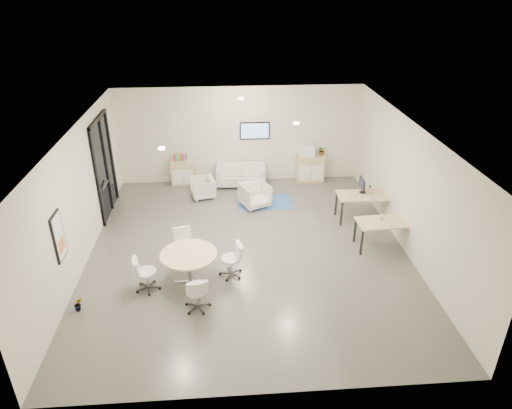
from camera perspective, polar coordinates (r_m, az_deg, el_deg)
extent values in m
cube|color=#54524D|center=(12.00, -0.98, -7.34)|extent=(8.00, 9.00, 0.80)
cube|color=white|center=(10.29, -1.15, 11.39)|extent=(8.00, 9.00, 0.80)
cube|color=beige|center=(15.55, -2.14, 9.13)|extent=(8.00, 0.80, 3.20)
cube|color=beige|center=(6.92, 1.45, -16.50)|extent=(8.00, 0.80, 3.20)
cube|color=beige|center=(11.64, -23.23, 0.49)|extent=(0.80, 9.00, 3.20)
cube|color=beige|center=(12.04, 20.34, 1.91)|extent=(0.80, 9.00, 3.20)
cube|color=black|center=(13.77, -18.43, 4.53)|extent=(0.02, 1.90, 2.85)
cube|color=black|center=(13.33, -19.22, 10.04)|extent=(0.06, 1.90, 0.08)
cube|color=black|center=(12.95, -19.19, 3.00)|extent=(0.06, 0.08, 2.85)
cube|color=black|center=(14.59, -17.61, 5.91)|extent=(0.06, 0.08, 2.85)
cube|color=black|center=(13.90, -18.22, 4.78)|extent=(0.06, 0.07, 2.85)
cube|color=#B2B2B7|center=(13.50, -18.36, 2.35)|extent=(0.04, 0.60, 0.05)
cube|color=black|center=(10.18, -23.46, -3.69)|extent=(0.04, 0.54, 1.04)
cube|color=white|center=(10.18, -23.34, -3.68)|extent=(0.01, 0.46, 0.96)
cube|color=#D46748|center=(10.27, -23.12, -4.65)|extent=(0.01, 0.32, 0.30)
cube|color=black|center=(15.12, -0.16, 9.21)|extent=(0.98, 0.05, 0.58)
cube|color=#92B2FD|center=(15.09, -0.16, 9.18)|extent=(0.90, 0.01, 0.50)
cylinder|color=#FFEAC6|center=(9.53, -11.72, 6.90)|extent=(0.14, 0.14, 0.03)
cylinder|color=#FFEAC6|center=(11.01, 5.06, 10.07)|extent=(0.14, 0.14, 0.03)
cylinder|color=#FFEAC6|center=(13.29, -1.90, 13.11)|extent=(0.14, 0.14, 0.03)
cube|color=#D5BD80|center=(15.43, -9.15, 3.98)|extent=(0.75, 0.38, 0.85)
cube|color=white|center=(15.30, -9.82, 3.38)|extent=(0.32, 0.02, 0.51)
cube|color=white|center=(15.27, -8.53, 3.43)|extent=(0.32, 0.02, 0.51)
cube|color=#D5BD80|center=(15.61, 6.78, 4.56)|extent=(0.92, 0.43, 0.92)
cube|color=white|center=(15.40, 6.13, 3.91)|extent=(0.39, 0.02, 0.55)
cube|color=white|center=(15.48, 7.68, 3.94)|extent=(0.39, 0.02, 0.55)
cube|color=red|center=(15.26, -10.18, 5.79)|extent=(0.04, 0.14, 0.22)
cube|color=#337FCC|center=(15.25, -9.97, 5.80)|extent=(0.04, 0.14, 0.22)
cube|color=gold|center=(15.25, -9.75, 5.81)|extent=(0.04, 0.14, 0.22)
cube|color=#4CB24C|center=(15.24, -9.54, 5.82)|extent=(0.05, 0.14, 0.22)
cube|color=#CC6619|center=(15.24, -9.33, 5.83)|extent=(0.04, 0.14, 0.22)
cube|color=purple|center=(15.23, -9.12, 5.84)|extent=(0.04, 0.14, 0.22)
cube|color=#E54C7F|center=(15.23, -8.90, 5.85)|extent=(0.04, 0.14, 0.22)
cube|color=teal|center=(15.22, -8.69, 5.85)|extent=(0.04, 0.14, 0.22)
cube|color=white|center=(15.36, 6.41, 6.65)|extent=(0.57, 0.49, 0.30)
cube|color=white|center=(15.30, 6.44, 7.29)|extent=(0.42, 0.37, 0.06)
cube|color=silver|center=(15.23, -1.89, 3.31)|extent=(1.64, 0.88, 0.30)
cube|color=silver|center=(15.40, -1.96, 4.79)|extent=(1.61, 0.26, 0.30)
cube|color=silver|center=(15.17, -4.67, 3.73)|extent=(0.18, 0.81, 0.60)
cube|color=silver|center=(15.22, 0.86, 3.91)|extent=(0.18, 0.81, 0.60)
cube|color=#33599C|center=(14.16, 1.07, 0.30)|extent=(1.66, 1.11, 0.01)
imported|color=silver|center=(14.45, -6.69, 2.23)|extent=(0.79, 0.82, 0.71)
imported|color=silver|center=(13.76, -0.12, 1.31)|extent=(1.00, 0.98, 0.80)
cube|color=#D5BD80|center=(13.22, 13.35, 1.10)|extent=(1.51, 0.79, 0.04)
cube|color=black|center=(12.93, 10.63, -1.16)|extent=(0.05, 0.05, 0.74)
cube|color=black|center=(13.34, 16.41, -0.92)|extent=(0.05, 0.05, 0.74)
cube|color=black|center=(13.47, 9.98, 0.12)|extent=(0.05, 0.05, 0.74)
cube|color=black|center=(13.87, 15.55, 0.31)|extent=(0.05, 0.05, 0.74)
cube|color=#D5BD80|center=(12.00, 15.93, -2.12)|extent=(1.50, 0.83, 0.04)
cube|color=black|center=(11.72, 13.07, -4.63)|extent=(0.05, 0.05, 0.72)
cube|color=black|center=(12.18, 19.17, -4.24)|extent=(0.05, 0.05, 0.72)
cube|color=black|center=(12.23, 12.27, -3.11)|extent=(0.05, 0.05, 0.72)
cube|color=black|center=(12.67, 18.14, -2.80)|extent=(0.05, 0.05, 0.72)
cylinder|color=black|center=(13.33, 13.19, 1.51)|extent=(0.20, 0.20, 0.02)
cube|color=black|center=(13.28, 13.24, 1.97)|extent=(0.04, 0.03, 0.24)
cube|color=black|center=(13.21, 13.10, 2.56)|extent=(0.03, 0.50, 0.32)
cylinder|color=#D5BD80|center=(10.34, -8.42, -6.18)|extent=(1.28, 1.28, 0.04)
cylinder|color=#B2B2B7|center=(10.56, -8.28, -7.95)|extent=(0.10, 0.10, 0.73)
cube|color=#B2B2B7|center=(10.76, -8.16, -9.49)|extent=(0.74, 0.06, 0.03)
cube|color=#B2B2B7|center=(10.76, -8.16, -9.49)|extent=(0.06, 0.74, 0.03)
imported|color=#3F7F3F|center=(15.48, 8.24, 6.59)|extent=(0.37, 0.39, 0.24)
imported|color=#3F7F3F|center=(10.53, -21.26, -11.91)|extent=(0.28, 0.37, 0.14)
imported|color=white|center=(12.02, 15.32, -1.56)|extent=(0.11, 0.09, 0.11)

